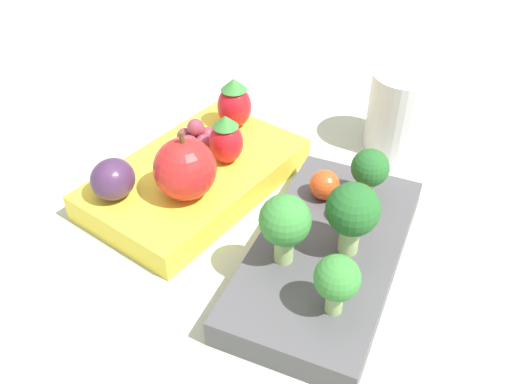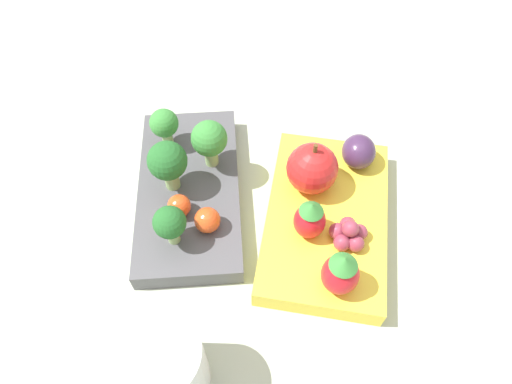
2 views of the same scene
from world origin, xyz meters
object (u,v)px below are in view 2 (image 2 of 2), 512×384
(grape_cluster, at_px, (349,234))
(drinking_cup, at_px, (166,368))
(apple, at_px, (312,168))
(plum, at_px, (359,152))
(strawberry_0, at_px, (310,219))
(broccoli_floret_1, at_px, (170,223))
(bento_box_savoury, at_px, (190,191))
(broccoli_floret_0, at_px, (164,124))
(bento_box_fruit, at_px, (326,219))
(strawberry_1, at_px, (341,273))
(cherry_tomato_0, at_px, (179,206))
(cherry_tomato_1, at_px, (207,220))
(broccoli_floret_2, at_px, (209,140))
(broccoli_floret_3, at_px, (168,162))

(grape_cluster, xyz_separation_m, drinking_cup, (-0.13, 0.15, 0.00))
(apple, distance_m, plum, 0.06)
(apple, bearing_deg, strawberry_0, 178.01)
(broccoli_floret_1, relative_size, plum, 1.23)
(bento_box_savoury, height_order, apple, apple)
(plum, bearing_deg, broccoli_floret_0, 85.93)
(bento_box_fruit, xyz_separation_m, drinking_cup, (-0.16, 0.13, 0.03))
(strawberry_1, distance_m, drinking_cup, 0.16)
(cherry_tomato_0, bearing_deg, broccoli_floret_1, 178.47)
(apple, height_order, plum, apple)
(grape_cluster, bearing_deg, bento_box_savoury, 71.22)
(bento_box_fruit, distance_m, drinking_cup, 0.20)
(cherry_tomato_1, distance_m, strawberry_0, 0.10)
(bento_box_fruit, relative_size, strawberry_1, 4.10)
(drinking_cup, bearing_deg, strawberry_0, -38.71)
(broccoli_floret_0, height_order, broccoli_floret_2, broccoli_floret_2)
(broccoli_floret_0, distance_m, strawberry_0, 0.18)
(broccoli_floret_1, bearing_deg, bento_box_savoury, -2.69)
(broccoli_floret_3, bearing_deg, cherry_tomato_1, -138.07)
(broccoli_floret_0, height_order, grape_cluster, broccoli_floret_0)
(broccoli_floret_1, xyz_separation_m, strawberry_0, (0.02, -0.12, -0.01))
(bento_box_savoury, distance_m, drinking_cup, 0.19)
(bento_box_fruit, height_order, broccoli_floret_0, broccoli_floret_0)
(bento_box_fruit, bearing_deg, grape_cluster, -147.48)
(broccoli_floret_2, relative_size, strawberry_1, 1.12)
(strawberry_1, bearing_deg, bento_box_fruit, 5.04)
(bento_box_savoury, height_order, bento_box_fruit, bento_box_fruit)
(strawberry_1, bearing_deg, strawberry_0, 25.99)
(drinking_cup, bearing_deg, apple, -30.01)
(broccoli_floret_2, bearing_deg, cherry_tomato_0, 160.29)
(bento_box_savoury, xyz_separation_m, apple, (0.01, -0.12, 0.04))
(cherry_tomato_1, distance_m, drinking_cup, 0.14)
(broccoli_floret_3, height_order, apple, apple)
(cherry_tomato_0, bearing_deg, cherry_tomato_1, -116.62)
(cherry_tomato_0, xyz_separation_m, apple, (0.04, -0.13, 0.02))
(strawberry_1, bearing_deg, broccoli_floret_2, 44.00)
(cherry_tomato_0, xyz_separation_m, strawberry_1, (-0.07, -0.15, 0.01))
(broccoli_floret_3, relative_size, cherry_tomato_0, 2.58)
(apple, relative_size, strawberry_0, 1.31)
(broccoli_floret_3, bearing_deg, plum, -77.42)
(cherry_tomato_0, distance_m, cherry_tomato_1, 0.03)
(broccoli_floret_1, distance_m, apple, 0.15)
(strawberry_1, height_order, plum, strawberry_1)
(plum, bearing_deg, cherry_tomato_1, 121.34)
(broccoli_floret_2, bearing_deg, broccoli_floret_0, 64.86)
(cherry_tomato_1, relative_size, strawberry_0, 0.54)
(strawberry_1, bearing_deg, broccoli_floret_3, 58.73)
(cherry_tomato_0, bearing_deg, apple, -71.64)
(bento_box_fruit, distance_m, broccoli_floret_2, 0.14)
(cherry_tomato_1, xyz_separation_m, strawberry_0, (0.00, -0.09, 0.01))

